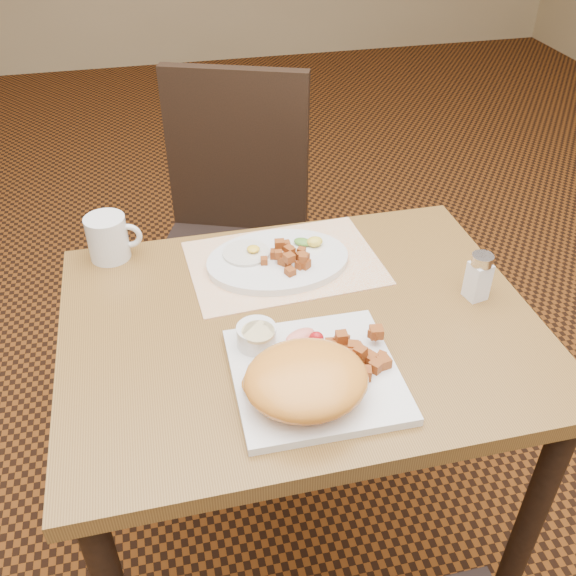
# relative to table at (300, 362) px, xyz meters

# --- Properties ---
(ground) EXTENTS (8.00, 8.00, 0.00)m
(ground) POSITION_rel_table_xyz_m (0.00, 0.00, -0.64)
(ground) COLOR black
(ground) RESTS_ON ground
(table) EXTENTS (0.90, 0.70, 0.75)m
(table) POSITION_rel_table_xyz_m (0.00, 0.00, 0.00)
(table) COLOR brown
(table) RESTS_ON ground
(chair_far) EXTENTS (0.55, 0.55, 0.97)m
(chair_far) POSITION_rel_table_xyz_m (-0.03, 0.72, -0.10)
(chair_far) COLOR black
(chair_far) RESTS_ON ground
(placemat) EXTENTS (0.42, 0.30, 0.00)m
(placemat) POSITION_rel_table_xyz_m (0.01, 0.19, 0.11)
(placemat) COLOR white
(placemat) RESTS_ON table
(plate_square) EXTENTS (0.28, 0.28, 0.02)m
(plate_square) POSITION_rel_table_xyz_m (-0.01, -0.16, 0.12)
(plate_square) COLOR silver
(plate_square) RESTS_ON table
(plate_oval) EXTENTS (0.31, 0.23, 0.02)m
(plate_oval) POSITION_rel_table_xyz_m (-0.00, 0.19, 0.12)
(plate_oval) COLOR silver
(plate_oval) RESTS_ON placemat
(hollandaise_mound) EXTENTS (0.20, 0.18, 0.07)m
(hollandaise_mound) POSITION_rel_table_xyz_m (-0.04, -0.20, 0.16)
(hollandaise_mound) COLOR orange
(hollandaise_mound) RESTS_ON plate_square
(ramekin) EXTENTS (0.07, 0.07, 0.04)m
(ramekin) POSITION_rel_table_xyz_m (-0.10, -0.06, 0.15)
(ramekin) COLOR silver
(ramekin) RESTS_ON plate_square
(garnish_sq) EXTENTS (0.08, 0.06, 0.03)m
(garnish_sq) POSITION_rel_table_xyz_m (-0.01, -0.08, 0.14)
(garnish_sq) COLOR #387223
(garnish_sq) RESTS_ON plate_square
(fried_egg) EXTENTS (0.10, 0.10, 0.02)m
(fried_egg) POSITION_rel_table_xyz_m (-0.06, 0.22, 0.13)
(fried_egg) COLOR white
(fried_egg) RESTS_ON plate_oval
(garnish_ov) EXTENTS (0.07, 0.05, 0.02)m
(garnish_ov) POSITION_rel_table_xyz_m (0.08, 0.22, 0.14)
(garnish_ov) COLOR #387223
(garnish_ov) RESTS_ON plate_oval
(salt_shaker) EXTENTS (0.05, 0.05, 0.10)m
(salt_shaker) POSITION_rel_table_xyz_m (0.36, -0.01, 0.16)
(salt_shaker) COLOR white
(salt_shaker) RESTS_ON table
(coffee_mug) EXTENTS (0.12, 0.09, 0.10)m
(coffee_mug) POSITION_rel_table_xyz_m (-0.35, 0.30, 0.16)
(coffee_mug) COLOR silver
(coffee_mug) RESTS_ON table
(home_fries_sq) EXTENTS (0.11, 0.12, 0.04)m
(home_fries_sq) POSITION_rel_table_xyz_m (0.07, -0.14, 0.14)
(home_fries_sq) COLOR #9E4C19
(home_fries_sq) RESTS_ON plate_square
(home_fries_ov) EXTENTS (0.10, 0.12, 0.04)m
(home_fries_ov) POSITION_rel_table_xyz_m (0.02, 0.17, 0.14)
(home_fries_ov) COLOR #9E4C19
(home_fries_ov) RESTS_ON plate_oval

